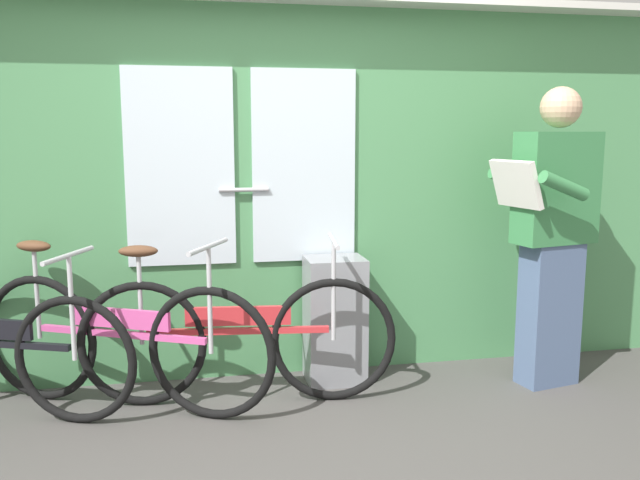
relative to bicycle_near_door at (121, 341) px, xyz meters
The scene contains 5 objects.
train_door_wall 1.23m from the bicycle_near_door, 24.22° to the left, with size 5.44×0.28×2.18m.
bicycle_near_door is the anchor object (origin of this frame).
bicycle_leaning_behind 0.60m from the bicycle_near_door, ahead, with size 1.67×0.44×0.88m.
passenger_reading_newspaper 2.41m from the bicycle_near_door, ahead, with size 0.61×0.54×1.68m.
trash_bin_by_wall 1.19m from the bicycle_near_door, ahead, with size 0.33×0.28×0.73m, color gray.
Camera 1 is at (-0.51, -2.53, 1.43)m, focal length 37.60 mm.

